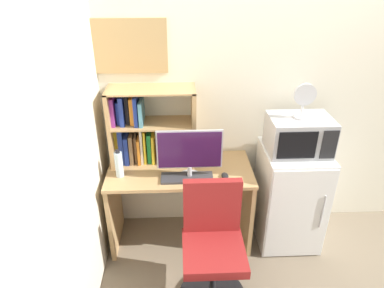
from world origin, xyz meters
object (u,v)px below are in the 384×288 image
Objects in this scene: keyboard at (187,178)px; wall_corkboard at (124,46)px; microwave at (299,135)px; desk_chair at (213,252)px; monitor at (190,152)px; mini_fridge at (289,196)px; desk_fan at (304,98)px; hutch_bookshelf at (140,127)px; computer_mouse at (225,176)px; water_bottle at (119,164)px.

keyboard is 1.15m from wall_corkboard.
microwave is 1.15m from desk_chair.
wall_corkboard reaches higher than desk_chair.
monitor is 1.05m from mini_fridge.
mini_fridge is at bearing -90.29° from microwave.
desk_fan is 1.45m from wall_corkboard.
keyboard is (-0.02, -0.02, -0.22)m from monitor.
wall_corkboard is (-1.39, 0.29, 0.66)m from microwave.
microwave is 1.75× the size of desk_fan.
hutch_bookshelf is 1.16m from desk_chair.
computer_mouse is 0.60m from desk_chair.
hutch_bookshelf is 0.65m from wall_corkboard.
desk_fan is at bearing -7.82° from hutch_bookshelf.
water_bottle is 0.93m from wall_corkboard.
keyboard is at bearing -42.54° from wall_corkboard.
wall_corkboard reaches higher than monitor.
computer_mouse is 0.70m from mini_fridge.
hutch_bookshelf is at bearing -50.74° from wall_corkboard.
monitor is 0.90m from microwave.
hutch_bookshelf is 1.38× the size of monitor.
water_bottle is at bearing -176.90° from microwave.
desk_chair is at bearing -140.94° from mini_fridge.
hutch_bookshelf reaches higher than microwave.
keyboard is at bearing -178.86° from computer_mouse.
desk_fan is at bearing 39.18° from desk_chair.
wall_corkboard is at bearing 151.17° from computer_mouse.
microwave is (0.61, 0.14, 0.29)m from computer_mouse.
hutch_bookshelf is 0.58m from keyboard.
monitor reaches higher than mini_fridge.
keyboard is 0.31m from computer_mouse.
wall_corkboard is at bearing 125.93° from desk_chair.
water_bottle is 0.26× the size of mini_fridge.
computer_mouse is (0.68, -0.31, -0.31)m from hutch_bookshelf.
water_bottle is at bearing 143.66° from desk_chair.
water_bottle is at bearing -100.17° from wall_corkboard.
wall_corkboard is (0.07, 0.37, 0.85)m from water_bottle.
wall_corkboard is at bearing 129.26° from hutch_bookshelf.
water_bottle is at bearing -123.24° from hutch_bookshelf.
computer_mouse is at bearing 1.14° from keyboard.
hutch_bookshelf is at bearing 172.18° from desk_fan.
keyboard is 0.44× the size of desk_chair.
wall_corkboard is (-0.10, 0.12, 0.64)m from hutch_bookshelf.
mini_fridge is at bearing 2.98° from water_bottle.
wall_corkboard is at bearing 137.46° from keyboard.
water_bottle is (-0.16, -0.25, -0.21)m from hutch_bookshelf.
mini_fridge reaches higher than keyboard.
desk_chair is at bearing -72.61° from monitor.
computer_mouse is at bearing -28.83° from wall_corkboard.
keyboard is 0.60m from desk_chair.
hutch_bookshelf is 1.43× the size of microwave.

